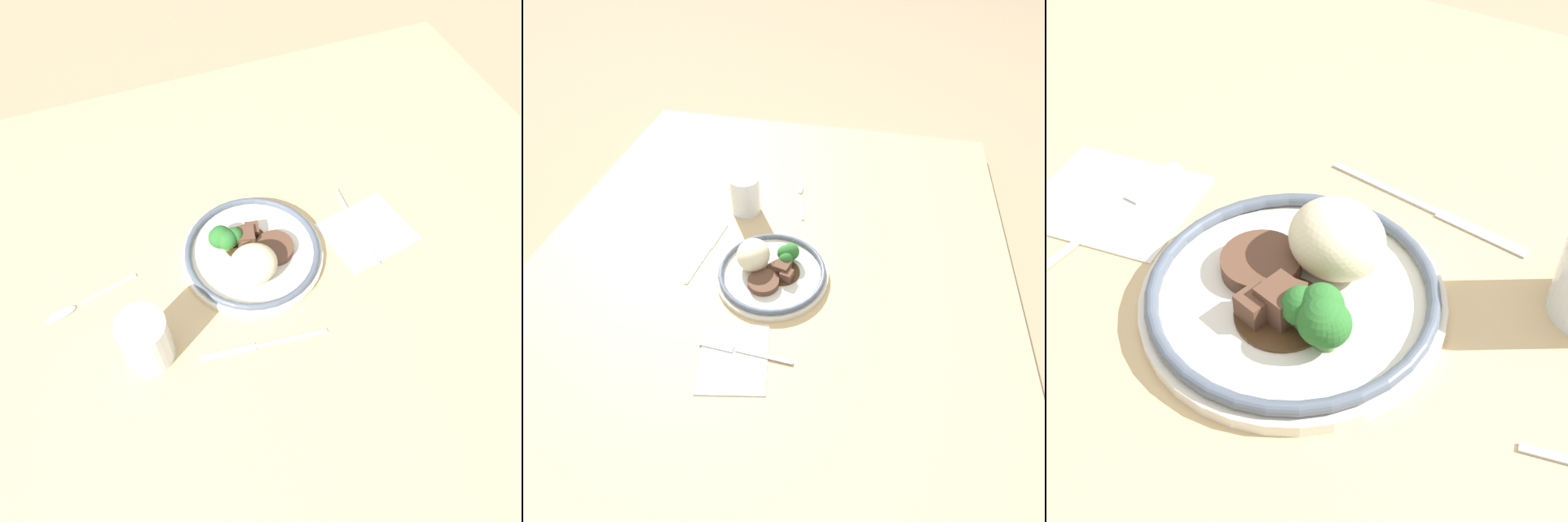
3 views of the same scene
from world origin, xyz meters
TOP-DOWN VIEW (x-y plane):
  - ground_plane at (0.00, 0.00)m, footprint 8.00×8.00m
  - dining_table at (0.00, 0.00)m, footprint 1.41×1.13m
  - napkin at (-0.24, 0.01)m, footprint 0.18×0.16m
  - plate at (-0.01, -0.01)m, footprint 0.26×0.26m
  - juice_glass at (0.20, 0.10)m, footprint 0.08×0.08m
  - fork at (-0.22, 0.00)m, footprint 0.02×0.19m
  - knife at (0.04, 0.15)m, footprint 0.21×0.04m
  - spoon at (0.31, -0.03)m, footprint 0.17×0.05m

SIDE VIEW (x-z plane):
  - ground_plane at x=0.00m, z-range 0.00..0.00m
  - dining_table at x=0.00m, z-range 0.00..0.05m
  - napkin at x=-0.24m, z-range 0.05..0.05m
  - knife at x=0.04m, z-range 0.05..0.05m
  - spoon at x=0.31m, z-range 0.05..0.05m
  - fork at x=-0.22m, z-range 0.05..0.05m
  - plate at x=-0.01m, z-range 0.03..0.11m
  - juice_glass at x=0.20m, z-range 0.04..0.14m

